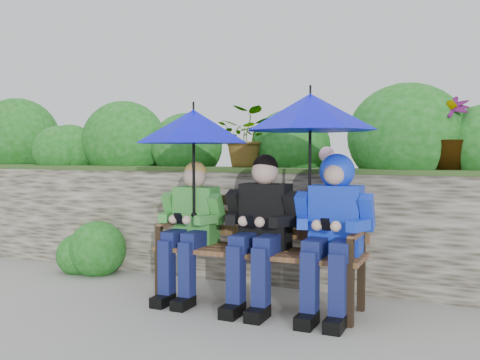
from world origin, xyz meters
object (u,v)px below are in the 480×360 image
at_px(boy_right, 333,221).
at_px(boy_left, 190,223).
at_px(boy_middle, 261,224).
at_px(umbrella_left, 194,127).
at_px(park_bench, 261,242).
at_px(umbrella_right, 310,112).

bearing_deg(boy_right, boy_left, -179.66).
distance_m(boy_middle, umbrella_left, 0.93).
bearing_deg(umbrella_left, park_bench, 8.89).
height_order(boy_right, umbrella_left, umbrella_left).
bearing_deg(boy_middle, umbrella_right, 7.39).
height_order(boy_left, umbrella_right, umbrella_right).
bearing_deg(umbrella_right, boy_right, -10.61).
distance_m(park_bench, umbrella_left, 1.05).
xyz_separation_m(boy_middle, boy_right, (0.55, 0.01, 0.05)).
distance_m(park_bench, boy_left, 0.60).
bearing_deg(boy_right, umbrella_left, -179.07).
bearing_deg(umbrella_right, park_bench, 175.42).
relative_size(boy_left, boy_right, 0.94).
xyz_separation_m(boy_left, boy_middle, (0.61, -0.01, 0.02)).
relative_size(park_bench, boy_middle, 1.38).
bearing_deg(umbrella_right, boy_left, -177.55).
bearing_deg(park_bench, umbrella_left, -171.11).
height_order(park_bench, umbrella_left, umbrella_left).
relative_size(boy_middle, umbrella_left, 1.26).
xyz_separation_m(boy_left, umbrella_left, (0.04, -0.01, 0.77)).
bearing_deg(umbrella_left, umbrella_right, 3.25).
bearing_deg(boy_right, boy_middle, -178.68).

